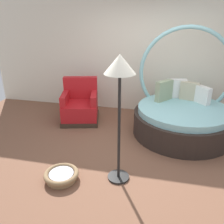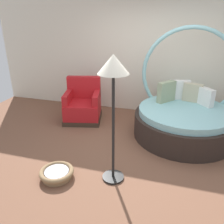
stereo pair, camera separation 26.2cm
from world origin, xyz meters
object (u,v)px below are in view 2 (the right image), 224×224
at_px(red_armchair, 83,106).
at_px(floor_lamp, 113,78).
at_px(pet_basket, 57,173).
at_px(round_daybed, 184,116).

relative_size(red_armchair, floor_lamp, 0.53).
height_order(red_armchair, floor_lamp, floor_lamp).
height_order(red_armchair, pet_basket, red_armchair).
xyz_separation_m(round_daybed, red_armchair, (-2.21, 0.13, -0.07)).
bearing_deg(round_daybed, floor_lamp, -119.27).
xyz_separation_m(red_armchair, floor_lamp, (1.25, -1.84, 1.20)).
distance_m(round_daybed, floor_lamp, 2.27).
xyz_separation_m(round_daybed, floor_lamp, (-0.96, -1.71, 1.13)).
xyz_separation_m(round_daybed, pet_basket, (-1.77, -1.94, -0.33)).
bearing_deg(round_daybed, pet_basket, -132.44).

